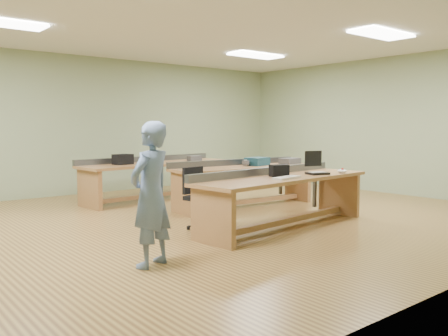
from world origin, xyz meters
The scene contains 21 objects.
floor centered at (0.00, 0.00, 0.00)m, with size 10.00×10.00×0.00m, color #A27D3D.
ceiling centered at (0.00, 0.00, 3.00)m, with size 10.00×10.00×0.00m, color silver.
wall_back centered at (0.00, 4.00, 1.50)m, with size 10.00×0.04×3.00m, color gray.
wall_right centered at (5.00, 0.00, 1.50)m, with size 0.04×8.00×3.00m, color gray.
fluor_panels centered at (0.00, 0.00, 2.97)m, with size 6.20×3.50×0.03m.
workbench_front centered at (0.58, -1.18, 0.56)m, with size 3.20×1.16×0.86m.
workbench_mid centered at (1.31, 0.53, 0.56)m, with size 2.89×0.95×0.86m.
workbench_back centered at (0.54, 2.31, 0.57)m, with size 3.32×1.18×0.86m.
person centered at (-1.92, -1.67, 0.77)m, with size 0.56×0.37×1.53m, color #6C80B0.
laptop_base centered at (1.19, -1.30, 0.77)m, with size 0.30×0.24×0.03m, color black.
laptop_screen centered at (1.22, -1.19, 0.99)m, with size 0.30×0.01×0.24m, color black.
keyboard centered at (0.40, -1.42, 0.76)m, with size 0.50×0.17×0.03m, color beige.
trackball_mouse centered at (1.64, -1.42, 0.78)m, with size 0.13×0.15×0.06m, color white.
camera_bag centered at (0.51, -1.16, 0.84)m, with size 0.26×0.16×0.17m, color black.
task_chair centered at (-0.44, -0.55, 0.33)m, with size 0.58×0.58×0.89m.
parts_bin_teal centered at (1.64, 0.51, 0.82)m, with size 0.42×0.32×0.15m, color #163847.
parts_bin_grey centered at (2.40, 0.39, 0.80)m, with size 0.40×0.26×0.11m, color #3C3C3F.
mug centered at (1.31, 0.47, 0.80)m, with size 0.13×0.13×0.11m, color #3C3C3F.
drinks_can centered at (1.30, 0.47, 0.81)m, with size 0.07×0.07×0.12m, color silver.
storage_box_back centered at (-0.24, 2.27, 0.85)m, with size 0.34×0.25×0.20m, color black.
tray_back centered at (1.37, 2.17, 0.80)m, with size 0.27×0.20×0.11m, color #3C3C3F.
Camera 1 is at (-4.41, -5.98, 1.48)m, focal length 38.00 mm.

